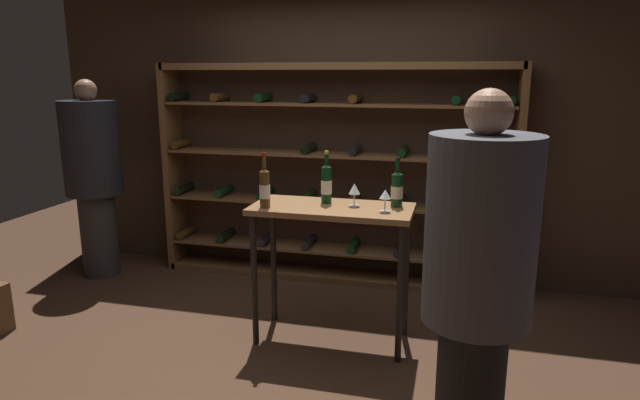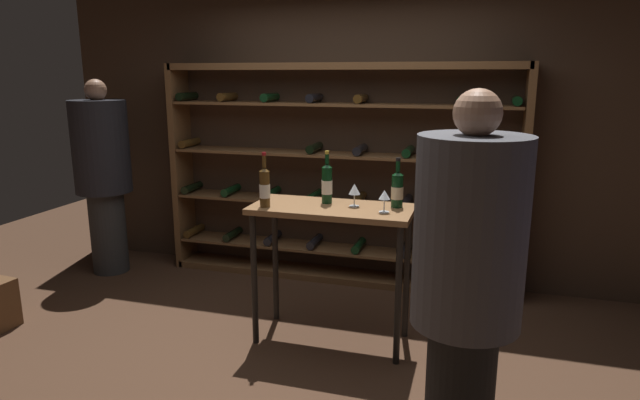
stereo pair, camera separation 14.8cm
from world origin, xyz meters
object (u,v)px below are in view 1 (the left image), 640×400
at_px(wine_bottle_green_slim, 265,188).
at_px(wine_glass_stemmed_center, 354,190).
at_px(tasting_table, 332,226).
at_px(wine_glass_stemmed_right, 385,195).
at_px(wine_bottle_black_capsule, 326,183).
at_px(wine_bottle_gold_foil, 397,188).
at_px(person_host_in_suit, 93,171).
at_px(wine_rack, 331,176).
at_px(person_bystander_dark_jacket, 478,275).

relative_size(wine_bottle_green_slim, wine_glass_stemmed_center, 2.38).
distance_m(tasting_table, wine_glass_stemmed_right, 0.45).
bearing_deg(wine_glass_stemmed_right, wine_bottle_black_capsule, 160.92).
height_order(tasting_table, wine_glass_stemmed_right, wine_glass_stemmed_right).
bearing_deg(tasting_table, wine_bottle_gold_foil, 14.02).
distance_m(tasting_table, person_host_in_suit, 2.55).
distance_m(wine_rack, tasting_table, 1.21).
bearing_deg(wine_bottle_green_slim, wine_bottle_black_capsule, 31.67).
height_order(wine_rack, person_bystander_dark_jacket, wine_rack).
distance_m(person_bystander_dark_jacket, wine_glass_stemmed_right, 1.21).
height_order(tasting_table, wine_glass_stemmed_center, wine_glass_stemmed_center).
xyz_separation_m(tasting_table, wine_bottle_black_capsule, (-0.06, 0.09, 0.28)).
relative_size(tasting_table, wine_glass_stemmed_center, 7.00).
distance_m(wine_bottle_black_capsule, wine_glass_stemmed_right, 0.46).
height_order(wine_bottle_black_capsule, wine_bottle_gold_foil, wine_bottle_black_capsule).
bearing_deg(person_host_in_suit, wine_glass_stemmed_center, -126.97).
xyz_separation_m(person_bystander_dark_jacket, wine_bottle_green_slim, (-1.37, 0.99, 0.13)).
relative_size(tasting_table, wine_bottle_green_slim, 2.94).
relative_size(wine_rack, wine_glass_stemmed_center, 20.34).
bearing_deg(wine_glass_stemmed_center, wine_rack, 110.54).
bearing_deg(wine_bottle_green_slim, wine_rack, 83.22).
relative_size(person_bystander_dark_jacket, wine_bottle_black_capsule, 4.93).
distance_m(wine_bottle_green_slim, wine_bottle_gold_foil, 0.90).
distance_m(tasting_table, wine_glass_stemmed_center, 0.30).
distance_m(tasting_table, person_bystander_dark_jacket, 1.48).
height_order(wine_rack, wine_bottle_gold_foil, wine_rack).
bearing_deg(wine_rack, tasting_table, -76.73).
bearing_deg(wine_bottle_black_capsule, wine_glass_stemmed_center, -11.94).
bearing_deg(wine_rack, person_bystander_dark_jacket, -62.32).
relative_size(person_host_in_suit, wine_glass_stemmed_right, 12.33).
xyz_separation_m(person_host_in_suit, wine_glass_stemmed_right, (2.81, -0.81, 0.10)).
bearing_deg(person_host_in_suit, wine_rack, -100.53).
bearing_deg(person_bystander_dark_jacket, wine_glass_stemmed_right, 1.81).
relative_size(wine_rack, person_host_in_suit, 1.75).
distance_m(person_host_in_suit, wine_glass_stemmed_center, 2.68).
bearing_deg(wine_bottle_gold_foil, wine_rack, 123.48).
xyz_separation_m(wine_bottle_black_capsule, wine_glass_stemmed_right, (0.43, -0.15, -0.03)).
xyz_separation_m(wine_bottle_green_slim, wine_bottle_gold_foil, (0.86, 0.25, -0.01)).
xyz_separation_m(wine_bottle_gold_foil, wine_glass_stemmed_center, (-0.28, -0.06, -0.01)).
distance_m(wine_bottle_black_capsule, wine_bottle_green_slim, 0.44).
height_order(wine_glass_stemmed_center, wine_glass_stemmed_right, wine_glass_stemmed_center).
distance_m(person_host_in_suit, wine_bottle_gold_foil, 2.94).
relative_size(person_bystander_dark_jacket, person_host_in_suit, 0.99).
height_order(tasting_table, wine_bottle_green_slim, wine_bottle_green_slim).
height_order(wine_rack, wine_bottle_black_capsule, wine_rack).
distance_m(person_host_in_suit, wine_bottle_black_capsule, 2.47).
distance_m(person_bystander_dark_jacket, person_host_in_suit, 3.86).
xyz_separation_m(wine_bottle_green_slim, wine_glass_stemmed_center, (0.58, 0.19, -0.02)).
bearing_deg(wine_bottle_black_capsule, tasting_table, -55.45).
xyz_separation_m(wine_bottle_green_slim, wine_glass_stemmed_right, (0.81, 0.08, -0.03)).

